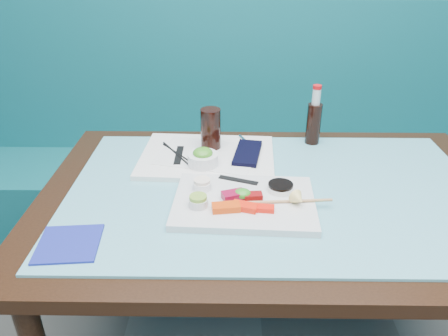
{
  "coord_description": "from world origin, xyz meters",
  "views": [
    {
      "loc": [
        -0.14,
        0.33,
        1.42
      ],
      "look_at": [
        -0.15,
        1.5,
        0.8
      ],
      "focal_mm": 35.0,
      "sensor_mm": 36.0,
      "label": 1
    }
  ],
  "objects_px": {
    "sashimi_plate": "(244,202)",
    "seaweed_bowl": "(203,159)",
    "booth_bench": "(256,169)",
    "cola_bottle_body": "(314,124)",
    "blue_napkin": "(69,244)",
    "dining_table": "(273,215)",
    "cola_glass": "(211,129)",
    "serving_tray": "(207,157)"
  },
  "relations": [
    {
      "from": "serving_tray",
      "to": "cola_glass",
      "type": "height_order",
      "value": "cola_glass"
    },
    {
      "from": "seaweed_bowl",
      "to": "booth_bench",
      "type": "bearing_deg",
      "value": 72.87
    },
    {
      "from": "sashimi_plate",
      "to": "seaweed_bowl",
      "type": "height_order",
      "value": "seaweed_bowl"
    },
    {
      "from": "cola_bottle_body",
      "to": "sashimi_plate",
      "type": "bearing_deg",
      "value": -121.24
    },
    {
      "from": "sashimi_plate",
      "to": "cola_bottle_body",
      "type": "distance_m",
      "value": 0.5
    },
    {
      "from": "cola_glass",
      "to": "booth_bench",
      "type": "bearing_deg",
      "value": 71.1
    },
    {
      "from": "cola_bottle_body",
      "to": "blue_napkin",
      "type": "relative_size",
      "value": 1.0
    },
    {
      "from": "sashimi_plate",
      "to": "blue_napkin",
      "type": "distance_m",
      "value": 0.47
    },
    {
      "from": "booth_bench",
      "to": "cola_bottle_body",
      "type": "relative_size",
      "value": 20.47
    },
    {
      "from": "sashimi_plate",
      "to": "cola_glass",
      "type": "xyz_separation_m",
      "value": [
        -0.11,
        0.34,
        0.08
      ]
    },
    {
      "from": "sashimi_plate",
      "to": "seaweed_bowl",
      "type": "bearing_deg",
      "value": 123.73
    },
    {
      "from": "serving_tray",
      "to": "blue_napkin",
      "type": "distance_m",
      "value": 0.56
    },
    {
      "from": "serving_tray",
      "to": "dining_table",
      "type": "bearing_deg",
      "value": -40.2
    },
    {
      "from": "booth_bench",
      "to": "cola_glass",
      "type": "relative_size",
      "value": 21.33
    },
    {
      "from": "seaweed_bowl",
      "to": "cola_bottle_body",
      "type": "xyz_separation_m",
      "value": [
        0.38,
        0.21,
        0.04
      ]
    },
    {
      "from": "sashimi_plate",
      "to": "cola_bottle_body",
      "type": "xyz_separation_m",
      "value": [
        0.26,
        0.42,
        0.06
      ]
    },
    {
      "from": "sashimi_plate",
      "to": "cola_glass",
      "type": "height_order",
      "value": "cola_glass"
    },
    {
      "from": "dining_table",
      "to": "cola_bottle_body",
      "type": "xyz_separation_m",
      "value": [
        0.16,
        0.34,
        0.16
      ]
    },
    {
      "from": "cola_glass",
      "to": "blue_napkin",
      "type": "distance_m",
      "value": 0.62
    },
    {
      "from": "cola_bottle_body",
      "to": "seaweed_bowl",
      "type": "bearing_deg",
      "value": -150.95
    },
    {
      "from": "dining_table",
      "to": "seaweed_bowl",
      "type": "bearing_deg",
      "value": 150.9
    },
    {
      "from": "seaweed_bowl",
      "to": "cola_glass",
      "type": "distance_m",
      "value": 0.14
    },
    {
      "from": "cola_glass",
      "to": "sashimi_plate",
      "type": "bearing_deg",
      "value": -72.67
    },
    {
      "from": "seaweed_bowl",
      "to": "cola_glass",
      "type": "height_order",
      "value": "cola_glass"
    },
    {
      "from": "dining_table",
      "to": "serving_tray",
      "type": "xyz_separation_m",
      "value": [
        -0.21,
        0.2,
        0.1
      ]
    },
    {
      "from": "dining_table",
      "to": "cola_bottle_body",
      "type": "relative_size",
      "value": 9.55
    },
    {
      "from": "booth_bench",
      "to": "sashimi_plate",
      "type": "bearing_deg",
      "value": -95.8
    },
    {
      "from": "sashimi_plate",
      "to": "serving_tray",
      "type": "distance_m",
      "value": 0.31
    },
    {
      "from": "booth_bench",
      "to": "seaweed_bowl",
      "type": "xyz_separation_m",
      "value": [
        -0.22,
        -0.72,
        0.42
      ]
    },
    {
      "from": "serving_tray",
      "to": "cola_glass",
      "type": "distance_m",
      "value": 0.1
    },
    {
      "from": "sashimi_plate",
      "to": "seaweed_bowl",
      "type": "distance_m",
      "value": 0.25
    },
    {
      "from": "dining_table",
      "to": "sashimi_plate",
      "type": "distance_m",
      "value": 0.16
    },
    {
      "from": "serving_tray",
      "to": "seaweed_bowl",
      "type": "relative_size",
      "value": 4.53
    },
    {
      "from": "serving_tray",
      "to": "blue_napkin",
      "type": "relative_size",
      "value": 3.0
    },
    {
      "from": "booth_bench",
      "to": "blue_napkin",
      "type": "xyz_separation_m",
      "value": [
        -0.53,
        -1.11,
        0.39
      ]
    },
    {
      "from": "booth_bench",
      "to": "dining_table",
      "type": "relative_size",
      "value": 2.14
    },
    {
      "from": "blue_napkin",
      "to": "serving_tray",
      "type": "bearing_deg",
      "value": 56.03
    },
    {
      "from": "dining_table",
      "to": "serving_tray",
      "type": "relative_size",
      "value": 3.17
    },
    {
      "from": "dining_table",
      "to": "blue_napkin",
      "type": "distance_m",
      "value": 0.6
    },
    {
      "from": "dining_table",
      "to": "cola_glass",
      "type": "height_order",
      "value": "cola_glass"
    },
    {
      "from": "sashimi_plate",
      "to": "serving_tray",
      "type": "relative_size",
      "value": 0.88
    },
    {
      "from": "blue_napkin",
      "to": "dining_table",
      "type": "bearing_deg",
      "value": 27.2
    }
  ]
}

